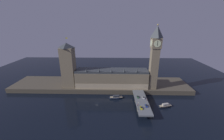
{
  "coord_description": "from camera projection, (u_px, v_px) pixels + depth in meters",
  "views": [
    {
      "loc": [
        18.95,
        -123.29,
        77.54
      ],
      "look_at": [
        15.22,
        20.0,
        29.3
      ],
      "focal_mm": 22.0,
      "sensor_mm": 36.0,
      "label": 1
    }
  ],
  "objects": [
    {
      "name": "car_northbound_lead",
      "position": [
        138.0,
        97.0,
        139.92
      ],
      "size": [
        1.87,
        4.49,
        1.34
      ],
      "color": "#235633",
      "rests_on": "bridge"
    },
    {
      "name": "victoria_tower",
      "position": [
        68.0,
        65.0,
        159.91
      ],
      "size": [
        14.51,
        14.51,
        58.35
      ],
      "color": "#7F7056",
      "rests_on": "embankment"
    },
    {
      "name": "bridge",
      "position": [
        141.0,
        102.0,
        134.7
      ],
      "size": [
        12.08,
        46.0,
        6.24
      ],
      "color": "slate",
      "rests_on": "ground_plane"
    },
    {
      "name": "street_lamp_near",
      "position": [
        138.0,
        105.0,
        118.96
      ],
      "size": [
        1.34,
        0.6,
        7.11
      ],
      "color": "#2D3333",
      "rests_on": "bridge"
    },
    {
      "name": "pedestrian_near_rail",
      "position": [
        138.0,
        105.0,
        125.09
      ],
      "size": [
        0.38,
        0.38,
        1.83
      ],
      "color": "black",
      "rests_on": "bridge"
    },
    {
      "name": "car_northbound_trail",
      "position": [
        141.0,
        108.0,
        121.59
      ],
      "size": [
        1.84,
        4.71,
        1.39
      ],
      "color": "yellow",
      "rests_on": "bridge"
    },
    {
      "name": "car_southbound_trail",
      "position": [
        143.0,
        98.0,
        138.15
      ],
      "size": [
        2.03,
        4.49,
        1.54
      ],
      "color": "silver",
      "rests_on": "bridge"
    },
    {
      "name": "boat_downstream",
      "position": [
        165.0,
        106.0,
        134.21
      ],
      "size": [
        14.33,
        7.11,
        3.91
      ],
      "color": "#28282D",
      "rests_on": "ground_plane"
    },
    {
      "name": "clock_tower",
      "position": [
        155.0,
        56.0,
        151.02
      ],
      "size": [
        10.61,
        10.72,
        72.18
      ],
      "color": "#7F7056",
      "rests_on": "embankment"
    },
    {
      "name": "parliament_hall",
      "position": [
        112.0,
        78.0,
        165.07
      ],
      "size": [
        84.76,
        19.41,
        25.03
      ],
      "color": "#7F7056",
      "rests_on": "embankment"
    },
    {
      "name": "car_southbound_lead",
      "position": [
        146.0,
        106.0,
        124.89
      ],
      "size": [
        1.87,
        4.64,
        1.34
      ],
      "color": "navy",
      "rests_on": "bridge"
    },
    {
      "name": "ground_plane",
      "position": [
        97.0,
        103.0,
        142.02
      ],
      "size": [
        400.0,
        400.0,
        0.0
      ],
      "primitive_type": "plane",
      "color": "black"
    },
    {
      "name": "embankment",
      "position": [
        101.0,
        85.0,
        178.11
      ],
      "size": [
        220.0,
        42.0,
        5.39
      ],
      "color": "#4C4438",
      "rests_on": "ground_plane"
    },
    {
      "name": "boat_upstream",
      "position": [
        116.0,
        97.0,
        149.98
      ],
      "size": [
        15.48,
        5.8,
        3.73
      ],
      "color": "#1E2842",
      "rests_on": "ground_plane"
    },
    {
      "name": "pedestrian_mid_walk",
      "position": [
        147.0,
        100.0,
        133.56
      ],
      "size": [
        0.38,
        0.38,
        1.75
      ],
      "color": "black",
      "rests_on": "bridge"
    }
  ]
}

